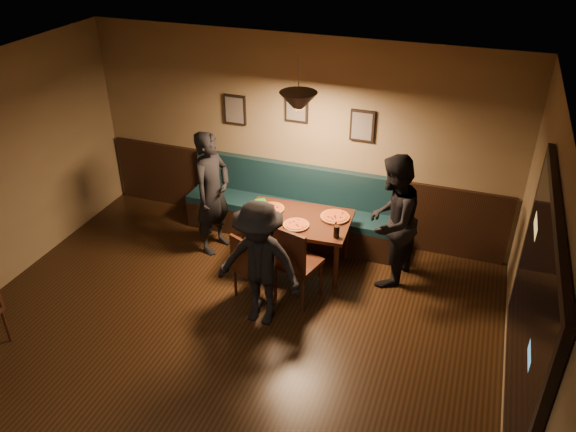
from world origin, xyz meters
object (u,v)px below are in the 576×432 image
at_px(diner_right, 392,221).
at_px(booth_bench, 290,205).
at_px(dining_table, 297,242).
at_px(chair_near_right, 298,261).
at_px(chair_near_left, 254,266).
at_px(tabasco_bottle, 336,224).
at_px(soda_glass, 336,232).
at_px(diner_left, 212,193).
at_px(diner_front, 259,264).

bearing_deg(diner_right, booth_bench, -99.46).
height_order(dining_table, diner_right, diner_right).
bearing_deg(chair_near_right, diner_right, 52.78).
bearing_deg(chair_near_left, tabasco_bottle, 65.71).
distance_m(chair_near_right, diner_right, 1.24).
distance_m(dining_table, chair_near_left, 0.84).
relative_size(diner_right, soda_glass, 10.95).
bearing_deg(chair_near_right, dining_table, 125.32).
bearing_deg(diner_right, dining_table, -73.92).
xyz_separation_m(dining_table, soda_glass, (0.59, -0.26, 0.44)).
bearing_deg(diner_left, tabasco_bottle, -81.57).
bearing_deg(diner_left, diner_front, -124.26).
xyz_separation_m(booth_bench, chair_near_left, (0.07, -1.46, -0.05)).
bearing_deg(booth_bench, chair_near_left, -87.32).
bearing_deg(diner_front, diner_left, 135.99).
distance_m(diner_front, tabasco_bottle, 1.24).
relative_size(chair_near_right, tabasco_bottle, 9.14).
distance_m(diner_left, tabasco_bottle, 1.73).
xyz_separation_m(booth_bench, diner_left, (-0.86, -0.64, 0.36)).
xyz_separation_m(diner_front, soda_glass, (0.63, 0.91, 0.03)).
relative_size(diner_right, diner_front, 1.11).
bearing_deg(chair_near_right, diner_front, -101.77).
bearing_deg(booth_bench, diner_left, -143.22).
relative_size(diner_left, tabasco_bottle, 15.00).
distance_m(chair_near_right, diner_front, 0.66).
relative_size(diner_front, soda_glass, 9.83).
distance_m(booth_bench, diner_right, 1.66).
height_order(diner_left, tabasco_bottle, diner_left).
relative_size(chair_near_left, chair_near_right, 0.85).
bearing_deg(diner_left, chair_near_right, -102.90).
xyz_separation_m(booth_bench, dining_table, (0.34, -0.67, -0.14)).
relative_size(dining_table, chair_near_right, 1.29).
bearing_deg(tabasco_bottle, booth_bench, 139.40).
bearing_deg(chair_near_right, tabasco_bottle, 77.20).
bearing_deg(booth_bench, tabasco_bottle, -40.60).
distance_m(dining_table, chair_near_right, 0.69).
bearing_deg(diner_right, chair_near_left, -47.37).
xyz_separation_m(chair_near_right, diner_left, (-1.43, 0.66, 0.34)).
bearing_deg(diner_front, chair_near_left, 122.77).
relative_size(soda_glass, tabasco_bottle, 1.37).
xyz_separation_m(booth_bench, diner_front, (0.30, -1.84, 0.27)).
xyz_separation_m(diner_right, tabasco_bottle, (-0.65, -0.17, -0.08)).
xyz_separation_m(chair_near_right, tabasco_bottle, (0.30, 0.56, 0.26)).
bearing_deg(soda_glass, diner_left, 170.76).
xyz_separation_m(chair_near_right, diner_front, (-0.28, -0.54, 0.25)).
height_order(chair_near_right, diner_front, diner_front).
bearing_deg(soda_glass, chair_near_right, -134.22).
height_order(diner_left, soda_glass, diner_left).
bearing_deg(booth_bench, dining_table, -63.08).
xyz_separation_m(dining_table, chair_near_left, (-0.27, -0.79, 0.09)).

